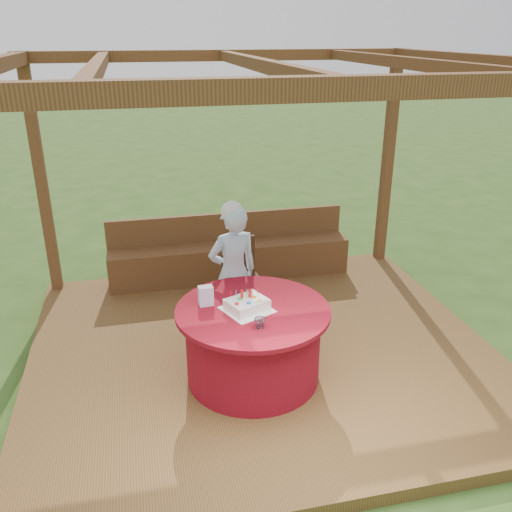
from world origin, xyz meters
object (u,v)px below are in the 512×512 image
(birthday_cake, at_px, (247,305))
(gift_bag, at_px, (206,296))
(chair, at_px, (241,273))
(elderly_woman, at_px, (233,271))
(table, at_px, (253,343))
(bench, at_px, (230,257))
(drinking_glass, at_px, (260,323))

(birthday_cake, relative_size, gift_bag, 2.76)
(chair, bearing_deg, birthday_cake, -99.27)
(elderly_woman, xyz_separation_m, gift_bag, (-0.36, -0.61, 0.07))
(table, height_order, birthday_cake, birthday_cake)
(chair, distance_m, gift_bag, 1.29)
(gift_bag, bearing_deg, bench, 70.37)
(table, xyz_separation_m, chair, (0.16, 1.28, 0.09))
(table, xyz_separation_m, gift_bag, (-0.38, 0.16, 0.43))
(chair, height_order, birthday_cake, birthday_cake)
(table, bearing_deg, elderly_woman, 92.14)
(table, distance_m, gift_bag, 0.60)
(drinking_glass, bearing_deg, birthday_cake, 96.74)
(gift_bag, bearing_deg, drinking_glass, -57.07)
(birthday_cake, bearing_deg, table, 13.16)
(bench, relative_size, gift_bag, 16.87)
(birthday_cake, xyz_separation_m, drinking_glass, (0.04, -0.32, -0.01))
(gift_bag, xyz_separation_m, drinking_glass, (0.37, -0.49, -0.05))
(gift_bag, relative_size, drinking_glass, 1.91)
(elderly_woman, distance_m, birthday_cake, 0.78)
(table, bearing_deg, drinking_glass, -92.89)
(chair, height_order, elderly_woman, elderly_woman)
(table, relative_size, chair, 1.62)
(birthday_cake, distance_m, drinking_glass, 0.32)
(gift_bag, height_order, drinking_glass, gift_bag)
(gift_bag, bearing_deg, elderly_woman, 55.95)
(bench, relative_size, birthday_cake, 6.12)
(elderly_woman, bearing_deg, bench, 81.11)
(bench, bearing_deg, chair, -92.33)
(table, xyz_separation_m, birthday_cake, (-0.05, -0.01, 0.40))
(chair, relative_size, drinking_glass, 8.95)
(table, height_order, drinking_glass, drinking_glass)
(elderly_woman, bearing_deg, gift_bag, -120.31)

